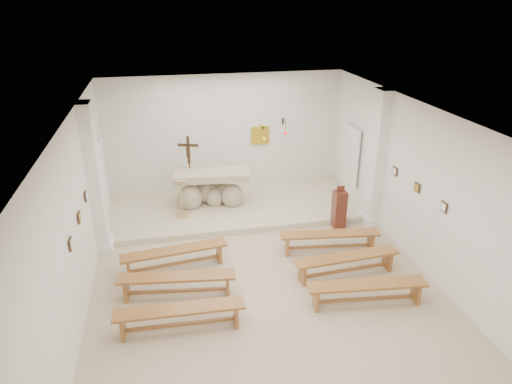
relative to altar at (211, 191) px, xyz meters
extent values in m
cube|color=tan|center=(0.63, -3.64, -0.56)|extent=(7.00, 10.00, 0.00)
cube|color=silver|center=(-2.86, -3.64, 1.19)|extent=(0.02, 10.00, 3.50)
cube|color=silver|center=(4.12, -3.64, 1.19)|extent=(0.02, 10.00, 3.50)
cube|color=silver|center=(0.63, 1.35, 1.19)|extent=(7.00, 0.02, 3.50)
cube|color=silver|center=(0.63, -3.64, 2.93)|extent=(7.00, 10.00, 0.02)
cube|color=#BFB393|center=(0.63, -0.14, -0.48)|extent=(6.98, 3.00, 0.15)
cube|color=white|center=(-2.74, -1.64, 1.19)|extent=(0.26, 0.55, 3.50)
cube|color=white|center=(4.00, -1.64, 1.19)|extent=(0.26, 0.55, 3.50)
cube|color=yellow|center=(1.68, 1.32, 1.09)|extent=(0.55, 0.04, 0.55)
cube|color=black|center=(2.38, 1.33, 1.49)|extent=(0.04, 0.02, 0.20)
cylinder|color=black|center=(2.38, 1.18, 1.56)|extent=(0.02, 0.30, 0.02)
cylinder|color=black|center=(2.38, 1.03, 1.39)|extent=(0.01, 0.01, 0.34)
sphere|color=red|center=(2.38, 1.03, 1.20)|extent=(0.11, 0.11, 0.11)
cube|color=#3B291A|center=(-2.84, -4.44, 1.16)|extent=(0.03, 0.20, 0.20)
cube|color=#3B291A|center=(-2.84, -3.44, 1.16)|extent=(0.03, 0.20, 0.20)
cube|color=#3B291A|center=(-2.84, -2.44, 1.16)|extent=(0.03, 0.20, 0.20)
cube|color=#3B291A|center=(4.10, -4.44, 1.16)|extent=(0.03, 0.20, 0.20)
cube|color=#3B291A|center=(4.10, -3.44, 1.16)|extent=(0.03, 0.20, 0.20)
cube|color=#3B291A|center=(4.10, -2.44, 1.16)|extent=(0.03, 0.20, 0.20)
cube|color=silver|center=(-2.80, -0.94, -0.29)|extent=(0.10, 0.85, 0.52)
cube|color=silver|center=(4.06, -0.94, -0.29)|extent=(0.10, 0.85, 0.52)
ellipsoid|color=tan|center=(-0.60, -0.11, -0.12)|extent=(0.66, 0.56, 0.75)
ellipsoid|color=tan|center=(0.56, -0.19, -0.14)|extent=(0.62, 0.53, 0.71)
ellipsoid|color=tan|center=(-0.12, 0.21, -0.10)|extent=(0.71, 0.60, 0.66)
ellipsoid|color=tan|center=(0.32, 0.13, -0.16)|extent=(0.57, 0.49, 0.62)
ellipsoid|color=tan|center=(0.07, -0.06, -0.20)|extent=(0.49, 0.41, 0.57)
cube|color=tan|center=(0.03, 0.00, 0.46)|extent=(2.11, 0.99, 0.20)
cube|color=tan|center=(-0.86, -0.56, -0.39)|extent=(0.36, 0.36, 0.04)
cylinder|color=tan|center=(-0.86, -0.56, 0.06)|extent=(0.05, 0.05, 0.92)
cube|color=tan|center=(-0.86, -0.58, 0.56)|extent=(0.42, 0.32, 0.15)
cube|color=white|center=(-0.87, -0.62, 0.61)|extent=(0.36, 0.26, 0.12)
cylinder|color=#332010|center=(-0.54, 0.38, -0.39)|extent=(0.25, 0.25, 0.03)
cylinder|color=#332010|center=(-0.54, 0.38, 0.16)|extent=(0.04, 0.04, 1.14)
cube|color=#332010|center=(-0.54, 0.38, 1.10)|extent=(0.09, 0.07, 0.78)
cube|color=#332010|center=(-0.54, 0.38, 1.23)|extent=(0.56, 0.23, 0.07)
cube|color=#332010|center=(-0.55, 0.35, 1.07)|extent=(0.11, 0.07, 0.33)
imported|color=#2F5C24|center=(-0.53, 0.23, -0.17)|extent=(0.49, 0.45, 0.47)
cube|color=#522417|center=(3.07, -1.74, -0.06)|extent=(0.32, 0.32, 0.99)
cube|color=#522417|center=(3.07, -1.74, 0.51)|extent=(0.20, 0.05, 0.16)
cube|color=#925A2A|center=(-1.15, -2.86, -0.10)|extent=(2.33, 0.65, 0.05)
cube|color=#925A2A|center=(-2.14, -2.99, -0.34)|extent=(0.10, 0.34, 0.44)
cube|color=#925A2A|center=(-0.17, -2.74, -0.34)|extent=(0.10, 0.34, 0.44)
cube|color=#925A2A|center=(-1.15, -2.86, -0.43)|extent=(1.93, 0.31, 0.05)
cube|color=#925A2A|center=(2.40, -2.86, -0.10)|extent=(2.33, 0.65, 0.05)
cube|color=#925A2A|center=(1.42, -2.74, -0.34)|extent=(0.10, 0.34, 0.44)
cube|color=#925A2A|center=(3.39, -2.98, -0.34)|extent=(0.10, 0.34, 0.44)
cube|color=#925A2A|center=(2.40, -2.86, -0.43)|extent=(1.93, 0.30, 0.05)
cube|color=#925A2A|center=(-1.15, -3.88, -0.10)|extent=(2.33, 0.66, 0.05)
cube|color=#925A2A|center=(-2.14, -3.76, -0.34)|extent=(0.11, 0.34, 0.44)
cube|color=#925A2A|center=(-0.17, -4.01, -0.34)|extent=(0.11, 0.34, 0.44)
cube|color=#925A2A|center=(-1.15, -3.88, -0.43)|extent=(1.93, 0.31, 0.05)
cube|color=#925A2A|center=(2.40, -3.88, -0.10)|extent=(2.32, 0.52, 0.05)
cube|color=#925A2A|center=(1.41, -3.95, -0.34)|extent=(0.08, 0.34, 0.44)
cube|color=#925A2A|center=(3.39, -3.82, -0.34)|extent=(0.08, 0.34, 0.44)
cube|color=#925A2A|center=(2.40, -3.88, -0.43)|extent=(1.93, 0.19, 0.05)
cube|color=#925A2A|center=(-1.15, -4.91, -0.10)|extent=(2.31, 0.45, 0.05)
cube|color=#925A2A|center=(-2.15, -4.87, -0.34)|extent=(0.07, 0.34, 0.44)
cube|color=#925A2A|center=(-0.16, -4.94, -0.34)|extent=(0.07, 0.34, 0.44)
cube|color=#925A2A|center=(-1.15, -4.91, -0.43)|extent=(1.94, 0.13, 0.05)
cube|color=#925A2A|center=(2.40, -4.91, -0.10)|extent=(2.33, 0.61, 0.05)
cube|color=#925A2A|center=(1.42, -4.80, -0.34)|extent=(0.10, 0.34, 0.44)
cube|color=#925A2A|center=(3.39, -5.01, -0.34)|extent=(0.10, 0.34, 0.44)
cube|color=#925A2A|center=(2.40, -4.91, -0.43)|extent=(1.93, 0.27, 0.05)
camera|label=1|loc=(-1.19, -11.57, 5.01)|focal=32.00mm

